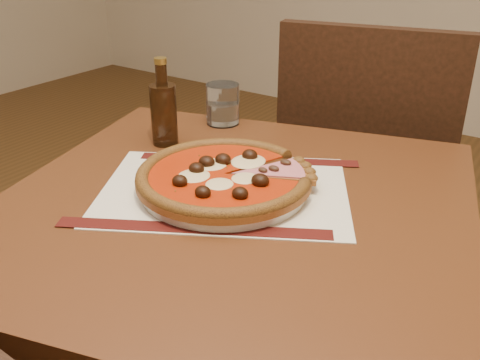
% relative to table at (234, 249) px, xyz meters
% --- Properties ---
extents(table, '(0.99, 0.99, 0.75)m').
position_rel_table_xyz_m(table, '(0.00, 0.00, 0.00)').
color(table, '#562C14').
rests_on(table, ground).
extents(chair_far, '(0.54, 0.54, 0.96)m').
position_rel_table_xyz_m(chair_far, '(-0.01, 0.67, -0.10)').
color(chair_far, black).
rests_on(chair_far, ground).
extents(placemat, '(0.53, 0.48, 0.00)m').
position_rel_table_xyz_m(placemat, '(-0.03, 0.02, 0.10)').
color(placemat, beige).
rests_on(placemat, table).
extents(plate, '(0.29, 0.29, 0.02)m').
position_rel_table_xyz_m(plate, '(-0.03, 0.02, 0.11)').
color(plate, white).
rests_on(plate, placemat).
extents(pizza, '(0.31, 0.31, 0.04)m').
position_rel_table_xyz_m(pizza, '(-0.03, 0.02, 0.13)').
color(pizza, '#9F5B26').
rests_on(pizza, plate).
extents(ham_slice, '(0.14, 0.14, 0.02)m').
position_rel_table_xyz_m(ham_slice, '(0.04, 0.10, 0.13)').
color(ham_slice, '#9F5B26').
rests_on(ham_slice, plate).
extents(water_glass, '(0.10, 0.10, 0.09)m').
position_rel_table_xyz_m(water_glass, '(-0.24, 0.30, 0.15)').
color(water_glass, white).
rests_on(water_glass, table).
extents(bottle, '(0.06, 0.06, 0.19)m').
position_rel_table_xyz_m(bottle, '(-0.27, 0.13, 0.17)').
color(bottle, '#341D0D').
rests_on(bottle, table).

